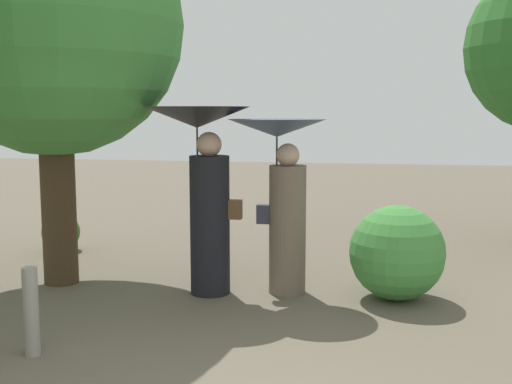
# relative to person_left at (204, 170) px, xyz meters

# --- Properties ---
(person_left) EXTENTS (1.10, 1.10, 1.97)m
(person_left) POSITION_rel_person_left_xyz_m (0.00, 0.00, 0.00)
(person_left) COLOR black
(person_left) RESTS_ON ground
(person_right) EXTENTS (1.03, 1.03, 1.84)m
(person_right) POSITION_rel_person_left_xyz_m (0.80, 0.17, -0.11)
(person_right) COLOR #6B5B4C
(person_right) RESTS_ON ground
(tree_mid_left) EXTENTS (2.83, 2.83, 4.73)m
(tree_mid_left) POSITION_rel_person_left_xyz_m (-1.69, 0.09, 1.77)
(tree_mid_left) COLOR #42301E
(tree_mid_left) RESTS_ON ground
(bush_path_left) EXTENTS (0.97, 0.97, 0.97)m
(bush_path_left) POSITION_rel_person_left_xyz_m (1.99, 0.13, -0.83)
(bush_path_left) COLOR #428C3D
(bush_path_left) RESTS_ON ground
(bush_path_right) EXTENTS (0.52, 0.52, 0.52)m
(bush_path_right) POSITION_rel_person_left_xyz_m (-2.50, 1.62, -1.05)
(bush_path_right) COLOR #2D6B28
(bush_path_right) RESTS_ON ground
(path_marker_post) EXTENTS (0.12, 0.12, 0.71)m
(path_marker_post) POSITION_rel_person_left_xyz_m (-0.88, -1.93, -0.96)
(path_marker_post) COLOR gray
(path_marker_post) RESTS_ON ground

